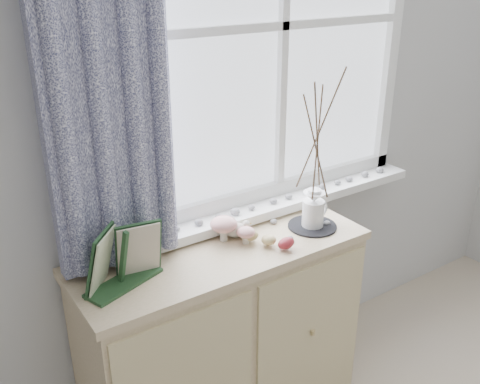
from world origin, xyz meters
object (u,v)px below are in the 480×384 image
(sideboard, at_px, (224,336))
(botanical_book, at_px, (125,259))
(twig_pitcher, at_px, (318,137))
(toadstool_cluster, at_px, (229,227))

(sideboard, height_order, botanical_book, botanical_book)
(twig_pitcher, bearing_deg, botanical_book, 167.96)
(sideboard, height_order, toadstool_cluster, toadstool_cluster)
(botanical_book, height_order, twig_pitcher, twig_pitcher)
(toadstool_cluster, bearing_deg, twig_pitcher, -14.35)
(sideboard, bearing_deg, toadstool_cluster, 36.72)
(sideboard, xyz_separation_m, toadstool_cluster, (0.06, 0.04, 0.49))
(sideboard, bearing_deg, botanical_book, -174.02)
(sideboard, distance_m, botanical_book, 0.69)
(toadstool_cluster, bearing_deg, sideboard, -143.28)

